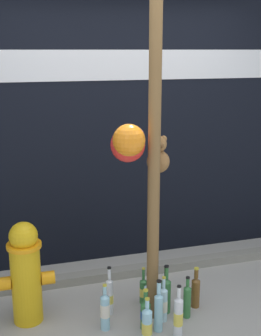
{
  "coord_description": "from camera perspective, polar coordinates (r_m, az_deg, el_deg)",
  "views": [
    {
      "loc": [
        -1.09,
        -2.66,
        2.05
      ],
      "look_at": [
        -0.22,
        0.33,
        1.23
      ],
      "focal_mm": 48.17,
      "sensor_mm": 36.0,
      "label": 1
    }
  ],
  "objects": [
    {
      "name": "building_wall",
      "position": [
        4.37,
        -1.72,
        9.14
      ],
      "size": [
        10.0,
        0.21,
        3.25
      ],
      "color": "black",
      "rests_on": "ground_plane"
    },
    {
      "name": "bottle_2",
      "position": [
        3.57,
        1.92,
        -17.92
      ],
      "size": [
        0.08,
        0.08,
        0.33
      ],
      "color": "#337038",
      "rests_on": "ground_plane"
    },
    {
      "name": "fire_hydrant",
      "position": [
        3.61,
        -13.12,
        -12.71
      ],
      "size": [
        0.43,
        0.26,
        0.82
      ],
      "color": "gold",
      "rests_on": "ground_plane"
    },
    {
      "name": "bottle_1",
      "position": [
        3.53,
        3.57,
        -17.51
      ],
      "size": [
        0.07,
        0.07,
        0.42
      ],
      "color": "#93CCE0",
      "rests_on": "ground_plane"
    },
    {
      "name": "bottle_3",
      "position": [
        3.44,
        2.1,
        -19.19
      ],
      "size": [
        0.08,
        0.08,
        0.34
      ],
      "color": "#93CCE0",
      "rests_on": "ground_plane"
    },
    {
      "name": "bottle_9",
      "position": [
        3.49,
        6.07,
        -18.15
      ],
      "size": [
        0.07,
        0.07,
        0.41
      ],
      "color": "silver",
      "rests_on": "ground_plane"
    },
    {
      "name": "memorial_post",
      "position": [
        3.2,
        1.7,
        7.65
      ],
      "size": [
        0.54,
        0.35,
        3.07
      ],
      "color": "brown",
      "rests_on": "ground_plane"
    },
    {
      "name": "bottle_10",
      "position": [
        3.85,
        8.24,
        -15.12
      ],
      "size": [
        0.07,
        0.07,
        0.35
      ],
      "color": "brown",
      "rests_on": "ground_plane"
    },
    {
      "name": "bottle_6",
      "position": [
        3.65,
        4.19,
        -16.75
      ],
      "size": [
        0.06,
        0.06,
        0.38
      ],
      "color": "#B2DBEA",
      "rests_on": "ground_plane"
    },
    {
      "name": "bottle_7",
      "position": [
        3.71,
        7.17,
        -16.28
      ],
      "size": [
        0.06,
        0.06,
        0.35
      ],
      "color": "#337038",
      "rests_on": "ground_plane"
    },
    {
      "name": "bottle_0",
      "position": [
        3.88,
        1.63,
        -15.2
      ],
      "size": [
        0.06,
        0.06,
        0.32
      ],
      "color": "#337038",
      "rests_on": "ground_plane"
    },
    {
      "name": "bottle_11",
      "position": [
        3.72,
        -2.67,
        -15.81
      ],
      "size": [
        0.06,
        0.06,
        0.41
      ],
      "color": "silver",
      "rests_on": "ground_plane"
    },
    {
      "name": "bottle_4",
      "position": [
        3.75,
        4.51,
        -15.58
      ],
      "size": [
        0.08,
        0.08,
        0.41
      ],
      "color": "#337038",
      "rests_on": "ground_plane"
    },
    {
      "name": "bottle_5",
      "position": [
        3.55,
        -3.24,
        -17.57
      ],
      "size": [
        0.07,
        0.07,
        0.37
      ],
      "color": "#93CCE0",
      "rests_on": "ground_plane"
    },
    {
      "name": "bottle_8",
      "position": [
        3.8,
        2.3,
        -15.96
      ],
      "size": [
        0.08,
        0.08,
        0.3
      ],
      "color": "#B2DBEA",
      "rests_on": "ground_plane"
    },
    {
      "name": "curb_strip",
      "position": [
        4.34,
        0.23,
        -12.9
      ],
      "size": [
        8.0,
        0.12,
        0.08
      ],
      "primitive_type": "cube",
      "color": "gray",
      "rests_on": "ground_plane"
    }
  ]
}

